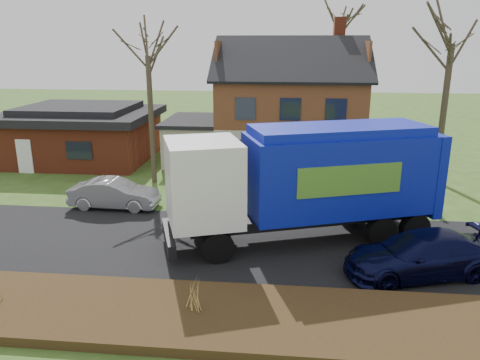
# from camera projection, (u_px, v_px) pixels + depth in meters

# --- Properties ---
(ground) EXTENTS (120.00, 120.00, 0.00)m
(ground) POSITION_uv_depth(u_px,v_px,m) (237.00, 245.00, 18.54)
(ground) COLOR #334F1A
(ground) RESTS_ON ground
(road) EXTENTS (80.00, 7.00, 0.02)m
(road) POSITION_uv_depth(u_px,v_px,m) (237.00, 245.00, 18.54)
(road) COLOR black
(road) RESTS_ON ground
(mulch_verge) EXTENTS (80.00, 3.50, 0.30)m
(mulch_verge) POSITION_uv_depth(u_px,v_px,m) (216.00, 317.00, 13.44)
(mulch_verge) COLOR black
(mulch_verge) RESTS_ON ground
(main_house) EXTENTS (12.95, 8.95, 9.26)m
(main_house) POSITION_uv_depth(u_px,v_px,m) (282.00, 101.00, 30.52)
(main_house) COLOR beige
(main_house) RESTS_ON ground
(ranch_house) EXTENTS (9.80, 8.20, 3.70)m
(ranch_house) POSITION_uv_depth(u_px,v_px,m) (81.00, 133.00, 31.60)
(ranch_house) COLOR maroon
(ranch_house) RESTS_ON ground
(garbage_truck) EXTENTS (11.17, 6.29, 4.64)m
(garbage_truck) POSITION_uv_depth(u_px,v_px,m) (310.00, 176.00, 18.34)
(garbage_truck) COLOR black
(garbage_truck) RESTS_ON ground
(silver_sedan) EXTENTS (4.30, 1.60, 1.41)m
(silver_sedan) POSITION_uv_depth(u_px,v_px,m) (114.00, 194.00, 22.54)
(silver_sedan) COLOR #9EA0A5
(silver_sedan) RESTS_ON ground
(navy_wagon) EXTENTS (5.62, 3.49, 1.52)m
(navy_wagon) POSITION_uv_depth(u_px,v_px,m) (420.00, 255.00, 15.97)
(navy_wagon) COLOR black
(navy_wagon) RESTS_ON ground
(tree_front_west) EXTENTS (3.29, 3.29, 9.78)m
(tree_front_west) POSITION_uv_depth(u_px,v_px,m) (147.00, 35.00, 24.60)
(tree_front_west) COLOR #433828
(tree_front_west) RESTS_ON ground
(tree_front_east) EXTENTS (3.94, 3.94, 10.93)m
(tree_front_east) POSITION_uv_depth(u_px,v_px,m) (455.00, 19.00, 24.45)
(tree_front_east) COLOR #413727
(tree_front_east) RESTS_ON ground
(tree_back) EXTENTS (4.02, 4.02, 12.73)m
(tree_back) POSITION_uv_depth(u_px,v_px,m) (341.00, 2.00, 34.83)
(tree_back) COLOR #403626
(tree_back) RESTS_ON ground
(grass_clump_mid) EXTENTS (0.34, 0.28, 0.95)m
(grass_clump_mid) POSITION_uv_depth(u_px,v_px,m) (193.00, 295.00, 13.41)
(grass_clump_mid) COLOR tan
(grass_clump_mid) RESTS_ON mulch_verge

